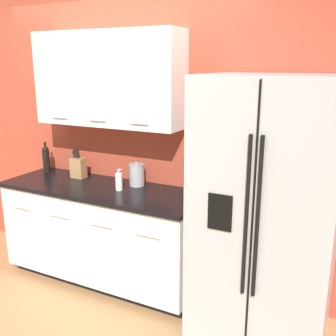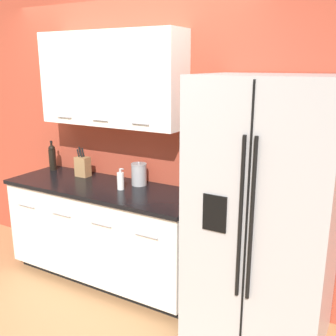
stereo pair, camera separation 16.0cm
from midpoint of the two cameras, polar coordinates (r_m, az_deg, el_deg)
ground_plane at (r=3.34m, az=-19.62°, el=-21.97°), size 14.00×14.00×0.00m
wall_back at (r=3.64m, az=-8.06°, el=6.14°), size 10.00×0.39×2.60m
counter_unit at (r=3.69m, az=-10.56°, el=-9.30°), size 1.85×0.64×0.91m
refrigerator at (r=2.84m, az=12.48°, el=-6.30°), size 0.94×0.78×1.89m
knife_block at (r=3.83m, az=-14.06°, el=0.09°), size 0.13×0.09×0.28m
wine_bottle at (r=4.13m, az=-18.34°, el=1.33°), size 0.07×0.07×0.30m
soap_dispenser at (r=3.39m, az=-8.48°, el=-1.94°), size 0.07×0.06×0.19m
steel_canister at (r=3.50m, az=-5.86°, el=-0.97°), size 0.14×0.14×0.21m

